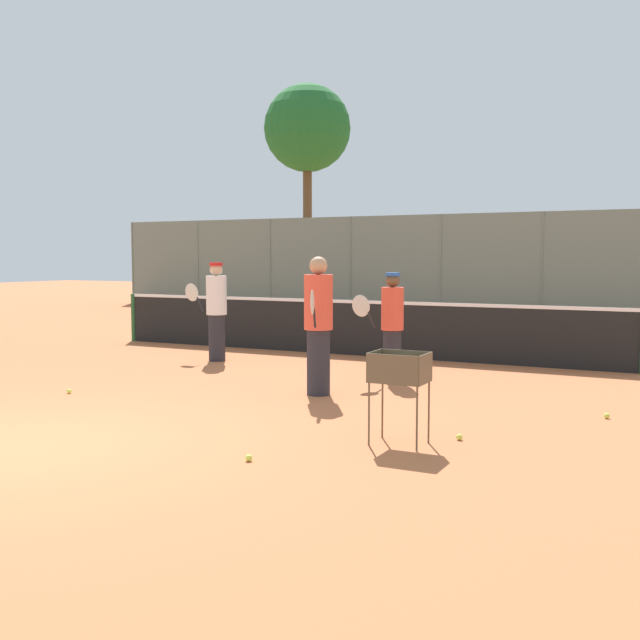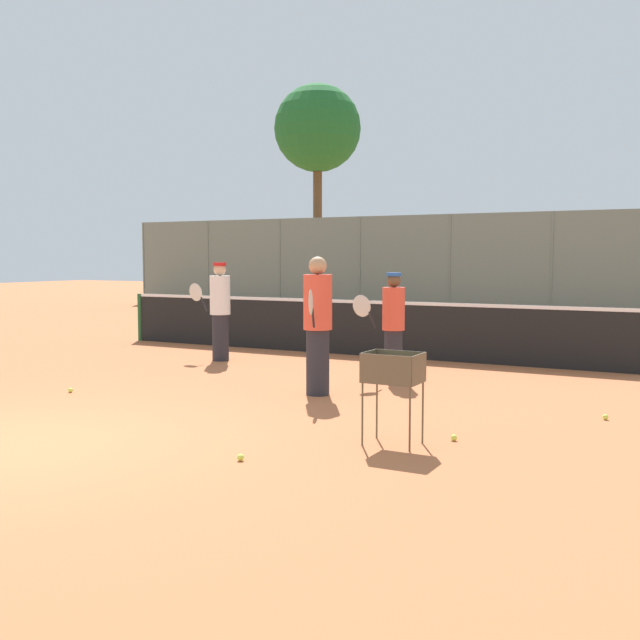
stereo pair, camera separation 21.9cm
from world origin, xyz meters
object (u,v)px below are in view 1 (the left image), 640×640
player_white_outfit (318,324)px  player_yellow_shirt (392,325)px  tennis_net (346,326)px  player_red_cap (216,310)px  ball_cart (399,375)px

player_white_outfit → player_yellow_shirt: 1.63m
tennis_net → player_red_cap: player_red_cap is taller
player_white_outfit → player_yellow_shirt: (0.47, 1.55, -0.11)m
tennis_net → player_yellow_shirt: (1.91, -2.47, 0.31)m
tennis_net → player_white_outfit: (1.44, -4.03, 0.42)m
player_red_cap → ball_cart: bearing=140.2°
player_white_outfit → player_red_cap: size_ratio=1.06×
tennis_net → ball_cart: size_ratio=11.39×
player_white_outfit → player_red_cap: 3.88m
tennis_net → player_red_cap: bearing=-133.6°
player_white_outfit → player_red_cap: bearing=-143.3°
tennis_net → player_red_cap: 2.58m
player_yellow_shirt → ball_cart: size_ratio=1.77×
tennis_net → ball_cart: tennis_net is taller
tennis_net → player_white_outfit: player_white_outfit is taller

